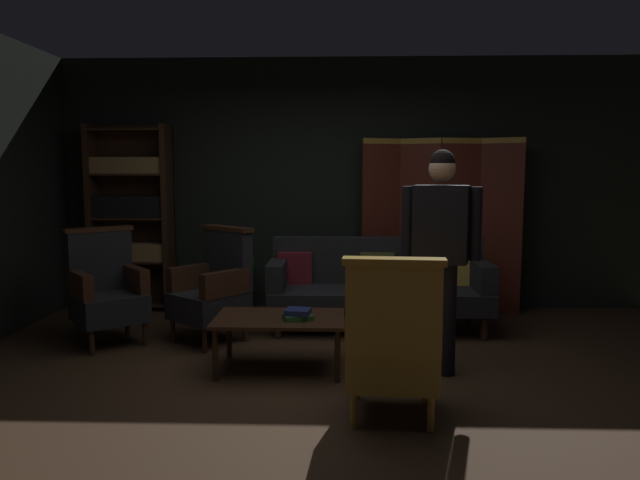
# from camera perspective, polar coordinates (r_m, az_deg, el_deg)

# --- Properties ---
(ground_plane) EXTENTS (10.00, 10.00, 0.00)m
(ground_plane) POSITION_cam_1_polar(r_m,az_deg,el_deg) (4.53, -0.35, -13.21)
(ground_plane) COLOR #3D2819
(back_wall) EXTENTS (7.20, 0.10, 2.80)m
(back_wall) POSITION_cam_1_polar(r_m,az_deg,el_deg) (6.71, 0.47, 5.44)
(back_wall) COLOR black
(back_wall) RESTS_ON ground_plane
(folding_screen) EXTENTS (1.72, 0.32, 1.90)m
(folding_screen) POSITION_cam_1_polar(r_m,az_deg,el_deg) (6.57, 11.52, 1.67)
(folding_screen) COLOR #5B2319
(folding_screen) RESTS_ON ground_plane
(bookshelf) EXTENTS (0.90, 0.32, 2.05)m
(bookshelf) POSITION_cam_1_polar(r_m,az_deg,el_deg) (6.88, -17.82, 2.38)
(bookshelf) COLOR #382114
(bookshelf) RESTS_ON ground_plane
(velvet_couch) EXTENTS (2.12, 0.78, 0.88)m
(velvet_couch) POSITION_cam_1_polar(r_m,az_deg,el_deg) (5.83, 5.64, -4.13)
(velvet_couch) COLOR #382114
(velvet_couch) RESTS_ON ground_plane
(coffee_table) EXTENTS (1.00, 0.64, 0.42)m
(coffee_table) POSITION_cam_1_polar(r_m,az_deg,el_deg) (4.62, -3.92, -7.99)
(coffee_table) COLOR #382114
(coffee_table) RESTS_ON ground_plane
(armchair_gilt_accent) EXTENTS (0.63, 0.62, 1.04)m
(armchair_gilt_accent) POSITION_cam_1_polar(r_m,az_deg,el_deg) (3.72, 7.03, -9.78)
(armchair_gilt_accent) COLOR #B78E33
(armchair_gilt_accent) RESTS_ON ground_plane
(armchair_wing_left) EXTENTS (0.81, 0.81, 1.04)m
(armchair_wing_left) POSITION_cam_1_polar(r_m,az_deg,el_deg) (5.44, -10.22, -4.58)
(armchair_wing_left) COLOR #382114
(armchair_wing_left) RESTS_ON ground_plane
(armchair_wing_right) EXTENTS (0.81, 0.81, 1.04)m
(armchair_wing_right) POSITION_cam_1_polar(r_m,az_deg,el_deg) (5.62, -19.98, -4.53)
(armchair_wing_right) COLOR #382114
(armchair_wing_right) RESTS_ON ground_plane
(standing_figure) EXTENTS (0.57, 0.32, 1.70)m
(standing_figure) POSITION_cam_1_polar(r_m,az_deg,el_deg) (4.48, 11.59, -0.08)
(standing_figure) COLOR black
(standing_figure) RESTS_ON ground_plane
(potted_plant) EXTENTS (0.54, 0.54, 0.83)m
(potted_plant) POSITION_cam_1_polar(r_m,az_deg,el_deg) (6.43, -8.62, -2.91)
(potted_plant) COLOR brown
(potted_plant) RESTS_ON ground_plane
(book_green_cloth) EXTENTS (0.25, 0.22, 0.04)m
(book_green_cloth) POSITION_cam_1_polar(r_m,az_deg,el_deg) (4.52, -2.15, -7.43)
(book_green_cloth) COLOR #1E4C28
(book_green_cloth) RESTS_ON coffee_table
(book_navy_cloth) EXTENTS (0.21, 0.19, 0.04)m
(book_navy_cloth) POSITION_cam_1_polar(r_m,az_deg,el_deg) (4.51, -2.15, -6.94)
(book_navy_cloth) COLOR navy
(book_navy_cloth) RESTS_ON book_green_cloth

